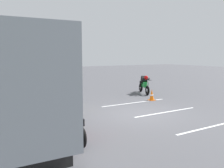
# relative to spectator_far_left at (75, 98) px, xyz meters

# --- Properties ---
(ground_plane) EXTENTS (80.00, 80.00, 0.00)m
(ground_plane) POSITION_rel_spectator_far_left_xyz_m (0.02, -3.04, -1.00)
(ground_plane) COLOR #4C4C51
(spectator_far_left) EXTENTS (0.57, 0.39, 1.69)m
(spectator_far_left) POSITION_rel_spectator_far_left_xyz_m (0.00, 0.00, 0.00)
(spectator_far_left) COLOR #473823
(spectator_far_left) RESTS_ON ground_plane
(spectator_left) EXTENTS (0.57, 0.32, 1.80)m
(spectator_left) POSITION_rel_spectator_far_left_xyz_m (1.25, -0.13, 0.08)
(spectator_left) COLOR black
(spectator_left) RESTS_ON ground_plane
(spectator_centre) EXTENTS (0.57, 0.33, 1.70)m
(spectator_centre) POSITION_rel_spectator_far_left_xyz_m (2.40, -0.08, 0.01)
(spectator_centre) COLOR #473823
(spectator_centre) RESTS_ON ground_plane
(parked_motorcycle_silver) EXTENTS (2.05, 0.58, 0.99)m
(parked_motorcycle_silver) POSITION_rel_spectator_far_left_xyz_m (-1.52, 0.62, -0.52)
(parked_motorcycle_silver) COLOR black
(parked_motorcycle_silver) RESTS_ON ground_plane
(stunt_motorcycle) EXTENTS (1.97, 0.92, 1.23)m
(stunt_motorcycle) POSITION_rel_spectator_far_left_xyz_m (4.28, -6.60, -0.39)
(stunt_motorcycle) COLOR black
(stunt_motorcycle) RESTS_ON ground_plane
(traffic_cone) EXTENTS (0.34, 0.34, 0.63)m
(traffic_cone) POSITION_rel_spectator_far_left_xyz_m (2.15, -5.48, -0.70)
(traffic_cone) COLOR orange
(traffic_cone) RESTS_ON ground_plane
(bay_line_a) EXTENTS (0.14, 3.75, 0.01)m
(bay_line_a) POSITION_rel_spectator_far_left_xyz_m (-2.81, -4.23, -1.00)
(bay_line_a) COLOR white
(bay_line_a) RESTS_ON ground_plane
(bay_line_b) EXTENTS (0.14, 3.54, 0.01)m
(bay_line_b) POSITION_rel_spectator_far_left_xyz_m (-0.37, -4.23, -1.00)
(bay_line_b) COLOR white
(bay_line_b) RESTS_ON ground_plane
(bay_line_c) EXTENTS (0.14, 4.03, 0.01)m
(bay_line_c) POSITION_rel_spectator_far_left_xyz_m (2.08, -4.23, -1.00)
(bay_line_c) COLOR white
(bay_line_c) RESTS_ON ground_plane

